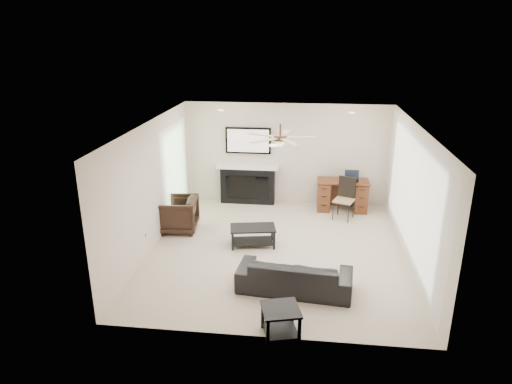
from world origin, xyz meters
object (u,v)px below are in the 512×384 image
fireplace_unit (248,166)px  sofa (295,275)px  desk (342,195)px  coffee_table (253,236)px  armchair (178,214)px

fireplace_unit → sofa: bearing=-71.7°
sofa → desk: size_ratio=1.55×
coffee_table → desk: 2.90m
sofa → fireplace_unit: fireplace_unit is taller
sofa → armchair: size_ratio=2.31×
sofa → coffee_table: sofa is taller
fireplace_unit → armchair: bearing=-124.2°
armchair → coffee_table: size_ratio=0.91×
fireplace_unit → desk: size_ratio=1.57×
coffee_table → fireplace_unit: fireplace_unit is taller
armchair → fireplace_unit: fireplace_unit is taller
sofa → desk: (1.00, 3.78, 0.10)m
armchair → fireplace_unit: size_ratio=0.43×
armchair → desk: size_ratio=0.67×
desk → coffee_table: bearing=-131.0°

